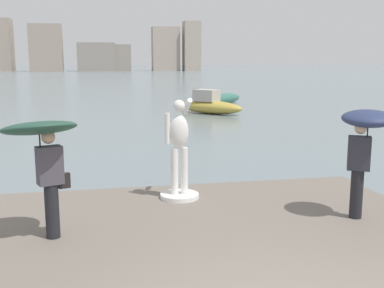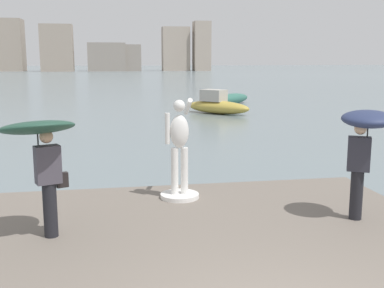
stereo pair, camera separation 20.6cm
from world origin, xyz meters
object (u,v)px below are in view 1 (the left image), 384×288
at_px(onlooker_left, 43,144).
at_px(onlooker_right, 365,134).
at_px(statue_white_figure, 179,156).
at_px(boat_far, 223,99).
at_px(boat_near, 210,105).

distance_m(onlooker_left, onlooker_right, 5.41).
distance_m(statue_white_figure, onlooker_right, 3.56).
distance_m(onlooker_left, boat_far, 27.26).
xyz_separation_m(statue_white_figure, onlooker_left, (-2.44, -1.79, 0.65)).
bearing_deg(boat_far, boat_near, -112.80).
relative_size(onlooker_left, boat_far, 0.52).
height_order(onlooker_left, boat_far, onlooker_left).
bearing_deg(boat_far, onlooker_left, -110.94).
xyz_separation_m(onlooker_left, boat_far, (9.72, 25.42, -1.53)).
relative_size(onlooker_right, boat_far, 0.51).
bearing_deg(onlooker_right, onlooker_left, 179.22).
height_order(onlooker_right, boat_near, onlooker_right).
bearing_deg(onlooker_left, boat_near, 69.58).
height_order(statue_white_figure, boat_far, statue_white_figure).
distance_m(onlooker_right, boat_far, 25.90).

